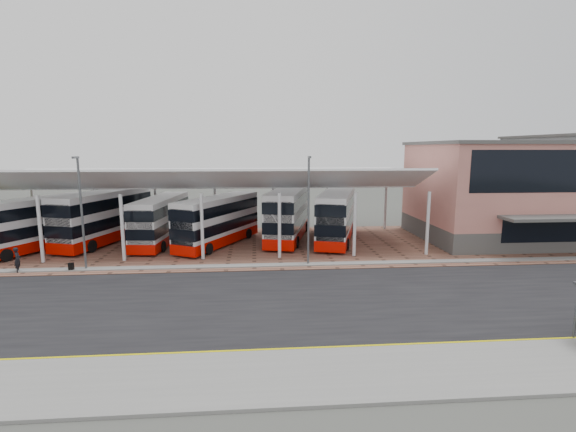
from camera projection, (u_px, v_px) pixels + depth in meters
name	position (u px, v px, depth m)	size (l,w,h in m)	color
ground	(288.00, 295.00, 24.72)	(140.00, 140.00, 0.00)	#40423D
road	(290.00, 301.00, 23.73)	(120.00, 14.00, 0.02)	black
forecourt	(299.00, 244.00, 37.66)	(72.00, 16.00, 0.06)	brown
sidewalk	(307.00, 375.00, 15.85)	(120.00, 4.00, 0.14)	slate
north_kerb	(281.00, 265.00, 30.81)	(120.00, 0.80, 0.14)	slate
yellow_line_near	(301.00, 351.00, 17.83)	(120.00, 0.12, 0.01)	#DED203
yellow_line_far	(300.00, 348.00, 18.12)	(120.00, 0.12, 0.01)	#DED203
canopy	(208.00, 180.00, 37.03)	(37.00, 11.63, 7.07)	silver
terminal	(518.00, 190.00, 39.48)	(18.40, 14.40, 9.25)	#4C4B48
lamp_west	(81.00, 210.00, 29.09)	(0.16, 0.90, 8.07)	#4F5256
lamp_east	(309.00, 207.00, 30.35)	(0.16, 0.90, 8.07)	#4F5256
bus_0	(35.00, 225.00, 35.05)	(7.12, 10.71, 4.44)	silver
bus_1	(105.00, 217.00, 38.06)	(5.95, 11.68, 4.71)	silver
bus_2	(161.00, 221.00, 37.69)	(3.45, 10.39, 4.20)	silver
bus_3	(218.00, 221.00, 37.06)	(7.04, 10.38, 4.32)	silver
bus_4	(288.00, 214.00, 39.53)	(5.25, 11.85, 4.76)	silver
bus_5	(337.00, 216.00, 38.77)	(5.70, 11.42, 4.60)	silver
pedestrian	(18.00, 260.00, 29.02)	(0.64, 0.42, 1.77)	black
suitcase	(71.00, 267.00, 29.39)	(0.34, 0.24, 0.57)	black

